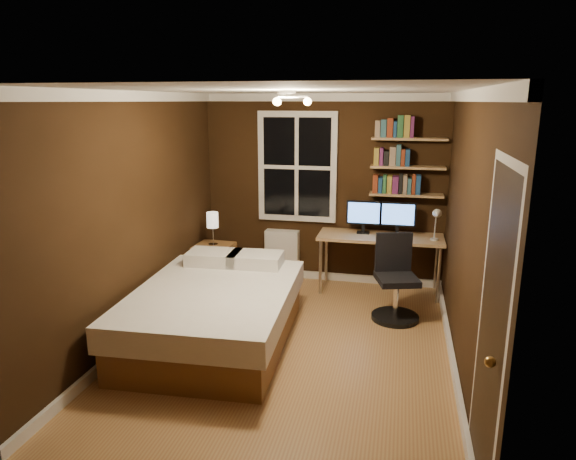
% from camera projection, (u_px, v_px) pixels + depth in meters
% --- Properties ---
extents(floor, '(4.20, 4.20, 0.00)m').
position_uv_depth(floor, '(289.00, 347.00, 5.17)').
color(floor, '#97633C').
rests_on(floor, ground).
extents(wall_back, '(3.20, 0.04, 2.50)m').
position_uv_depth(wall_back, '(323.00, 190.00, 6.85)').
color(wall_back, black).
rests_on(wall_back, ground).
extents(wall_left, '(0.04, 4.20, 2.50)m').
position_uv_depth(wall_left, '(136.00, 218.00, 5.20)').
color(wall_left, black).
rests_on(wall_left, ground).
extents(wall_right, '(0.04, 4.20, 2.50)m').
position_uv_depth(wall_right, '(466.00, 236.00, 4.52)').
color(wall_right, black).
rests_on(wall_right, ground).
extents(ceiling, '(3.20, 4.20, 0.02)m').
position_uv_depth(ceiling, '(290.00, 90.00, 4.56)').
color(ceiling, white).
rests_on(ceiling, wall_back).
extents(window, '(1.06, 0.06, 1.46)m').
position_uv_depth(window, '(297.00, 167.00, 6.82)').
color(window, silver).
rests_on(window, wall_back).
extents(door, '(0.03, 0.82, 2.05)m').
position_uv_depth(door, '(490.00, 335.00, 3.11)').
color(door, black).
rests_on(door, ground).
extents(door_knob, '(0.06, 0.06, 0.06)m').
position_uv_depth(door_knob, '(490.00, 362.00, 2.84)').
color(door_knob, '#BB8B40').
rests_on(door_knob, door).
extents(ceiling_fixture, '(0.44, 0.44, 0.18)m').
position_uv_depth(ceiling_fixture, '(287.00, 102.00, 4.49)').
color(ceiling_fixture, beige).
rests_on(ceiling_fixture, ceiling).
extents(bookshelf_lower, '(0.92, 0.22, 0.03)m').
position_uv_depth(bookshelf_lower, '(406.00, 195.00, 6.51)').
color(bookshelf_lower, '#A3764F').
rests_on(bookshelf_lower, wall_back).
extents(books_row_lower, '(0.60, 0.16, 0.23)m').
position_uv_depth(books_row_lower, '(407.00, 185.00, 6.47)').
color(books_row_lower, maroon).
rests_on(books_row_lower, bookshelf_lower).
extents(bookshelf_middle, '(0.92, 0.22, 0.03)m').
position_uv_depth(bookshelf_middle, '(408.00, 167.00, 6.42)').
color(bookshelf_middle, '#A3764F').
rests_on(bookshelf_middle, wall_back).
extents(books_row_middle, '(0.42, 0.16, 0.23)m').
position_uv_depth(books_row_middle, '(408.00, 157.00, 6.39)').
color(books_row_middle, navy).
rests_on(books_row_middle, bookshelf_middle).
extents(bookshelf_upper, '(0.92, 0.22, 0.03)m').
position_uv_depth(bookshelf_upper, '(409.00, 139.00, 6.34)').
color(bookshelf_upper, '#A3764F').
rests_on(bookshelf_upper, wall_back).
extents(books_row_upper, '(0.42, 0.16, 0.23)m').
position_uv_depth(books_row_upper, '(410.00, 128.00, 6.30)').
color(books_row_upper, '#285D33').
rests_on(books_row_upper, bookshelf_upper).
extents(bed, '(1.63, 2.19, 0.72)m').
position_uv_depth(bed, '(215.00, 312.00, 5.23)').
color(bed, brown).
rests_on(bed, ground).
extents(nightstand, '(0.49, 0.49, 0.58)m').
position_uv_depth(nightstand, '(214.00, 266.00, 6.75)').
color(nightstand, brown).
rests_on(nightstand, ground).
extents(bedside_lamp, '(0.15, 0.15, 0.43)m').
position_uv_depth(bedside_lamp, '(213.00, 229.00, 6.63)').
color(bedside_lamp, beige).
rests_on(bedside_lamp, nightstand).
extents(radiator, '(0.46, 0.16, 0.69)m').
position_uv_depth(radiator, '(282.00, 255.00, 7.07)').
color(radiator, white).
rests_on(radiator, ground).
extents(desk, '(1.57, 0.59, 0.75)m').
position_uv_depth(desk, '(380.00, 240.00, 6.52)').
color(desk, '#A3764F').
rests_on(desk, ground).
extents(monitor_left, '(0.45, 0.12, 0.43)m').
position_uv_depth(monitor_left, '(364.00, 217.00, 6.58)').
color(monitor_left, black).
rests_on(monitor_left, desk).
extents(monitor_right, '(0.45, 0.12, 0.43)m').
position_uv_depth(monitor_right, '(398.00, 219.00, 6.49)').
color(monitor_right, black).
rests_on(monitor_right, desk).
extents(desk_lamp, '(0.14, 0.32, 0.44)m').
position_uv_depth(desk_lamp, '(436.00, 224.00, 6.17)').
color(desk_lamp, silver).
rests_on(desk_lamp, desk).
extents(office_chair, '(0.54, 0.54, 0.97)m').
position_uv_depth(office_chair, '(395.00, 287.00, 5.78)').
color(office_chair, black).
rests_on(office_chair, ground).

